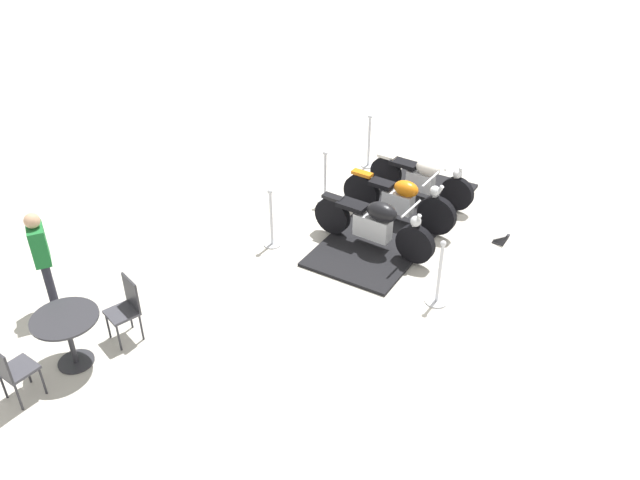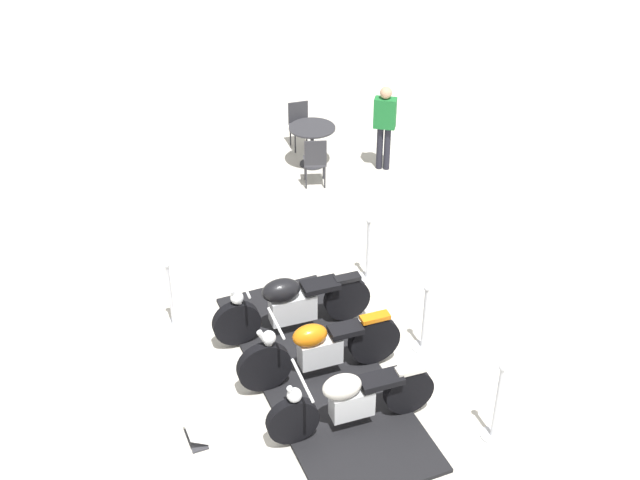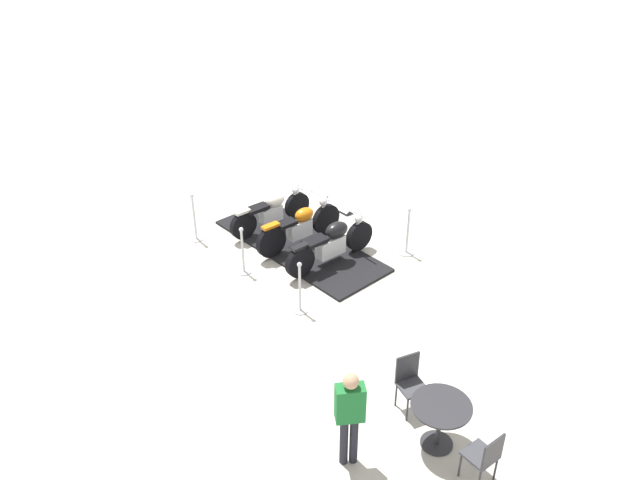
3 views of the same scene
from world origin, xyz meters
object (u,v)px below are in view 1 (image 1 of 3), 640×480
motorcycle_black (375,223)px  info_placard (502,236)px  stanchion_left_front (272,226)px  cafe_table (67,329)px  motorcycle_copper (400,199)px  stanchion_left_rear (369,148)px  stanchion_right_front (438,284)px  motorcycle_cream (422,178)px  bystander_person (41,254)px  cafe_chair_across_table (12,369)px  cafe_chair_near_table (126,306)px  stanchion_left_mid (325,184)px

motorcycle_black → info_placard: (2.11, -0.90, -0.46)m
stanchion_left_front → cafe_table: bearing=-161.5°
motorcycle_black → motorcycle_copper: size_ratio=1.03×
stanchion_left_front → cafe_table: stanchion_left_front is taller
stanchion_left_rear → motorcycle_black: bearing=-122.8°
motorcycle_copper → stanchion_left_rear: bearing=133.5°
stanchion_right_front → stanchion_left_front: bearing=117.9°
motorcycle_cream → info_placard: (0.36, -1.83, -0.43)m
cafe_table → bystander_person: bystander_person is taller
motorcycle_black → bystander_person: bystander_person is taller
motorcycle_black → stanchion_left_front: bearing=-150.4°
stanchion_left_front → info_placard: (3.53, -1.91, -0.32)m
cafe_chair_across_table → stanchion_left_front: bearing=-3.7°
cafe_table → stanchion_right_front: bearing=-16.3°
cafe_table → cafe_chair_across_table: 0.83m
motorcycle_cream → cafe_chair_across_table: bearing=-103.9°
stanchion_right_front → cafe_chair_near_table: 4.54m
stanchion_left_mid → stanchion_left_rear: stanchion_left_rear is taller
stanchion_left_front → cafe_chair_across_table: 4.65m
cafe_chair_near_table → bystander_person: bearing=-66.4°
motorcycle_cream → cafe_chair_across_table: 7.70m
motorcycle_cream → bystander_person: bystander_person is taller
motorcycle_copper → info_placard: 1.90m
motorcycle_cream → cafe_chair_near_table: bearing=-105.3°
stanchion_left_rear → bystander_person: size_ratio=0.70×
stanchion_left_rear → stanchion_right_front: bearing=-111.5°
cafe_chair_across_table → bystander_person: bystander_person is taller
motorcycle_copper → stanchion_left_mid: size_ratio=1.94×
stanchion_right_front → motorcycle_cream: bearing=56.3°
info_placard → cafe_chair_across_table: (-7.92, 0.37, 0.46)m
stanchion_left_rear → cafe_chair_across_table: 8.18m
cafe_table → motorcycle_cream: bearing=9.5°
stanchion_left_rear → bystander_person: (-6.75, -1.53, 0.57)m
info_placard → cafe_table: 7.21m
stanchion_left_front → cafe_chair_across_table: size_ratio=1.21×
stanchion_left_rear → info_placard: stanchion_left_rear is taller
motorcycle_copper → cafe_chair_across_table: (-6.68, -1.00, 0.02)m
motorcycle_black → info_placard: motorcycle_black is taller
cafe_chair_near_table → cafe_table: bearing=-0.0°
motorcycle_black → stanchion_left_mid: bearing=150.4°
stanchion_right_front → cafe_table: (-5.05, 1.48, 0.26)m
stanchion_left_rear → stanchion_left_mid: bearing=-152.1°
stanchion_left_mid → stanchion_left_rear: 1.78m
motorcycle_black → stanchion_left_rear: (1.72, 2.67, -0.10)m
stanchion_right_front → cafe_chair_near_table: stanchion_right_front is taller
motorcycle_black → stanchion_left_rear: stanchion_left_rear is taller
stanchion_right_front → info_placard: (2.11, 0.79, -0.28)m
stanchion_left_front → cafe_chair_near_table: (-2.81, -1.08, 0.16)m
motorcycle_copper → stanchion_left_front: bearing=-128.6°
motorcycle_copper → bystander_person: 5.96m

